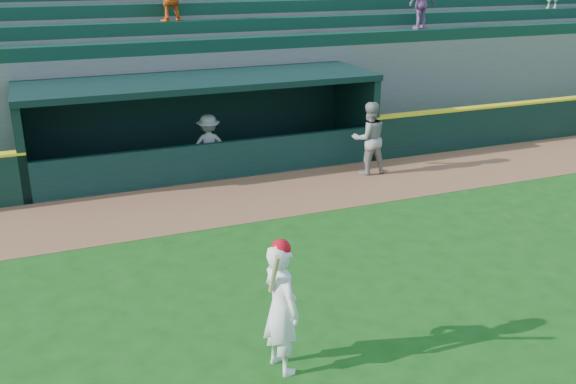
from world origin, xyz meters
name	(u,v)px	position (x,y,z in m)	size (l,w,h in m)	color
ground	(323,292)	(0.00, 0.00, 0.00)	(120.00, 120.00, 0.00)	#154C13
warning_track	(236,199)	(0.00, 4.90, 0.01)	(40.00, 3.00, 0.01)	brown
dugout_player_front	(369,138)	(3.88, 5.50, 0.97)	(0.94, 0.74, 1.94)	gray
dugout_player_inside	(209,145)	(-0.07, 6.93, 0.82)	(1.06, 0.61, 1.64)	gray
dugout	(200,116)	(0.00, 8.00, 1.36)	(9.40, 2.80, 2.46)	slate
stands	(163,56)	(0.00, 12.57, 2.40)	(34.50, 6.25, 7.50)	slate
batter_at_plate	(281,306)	(-1.46, -1.75, 0.98)	(0.59, 0.87, 1.98)	white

